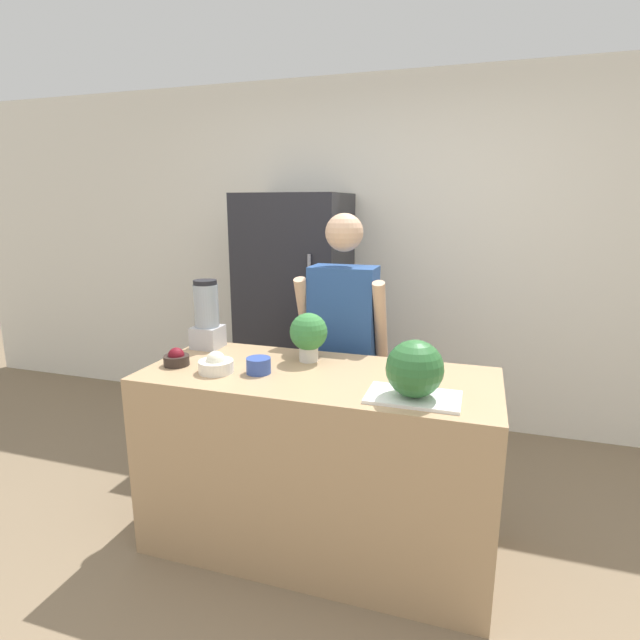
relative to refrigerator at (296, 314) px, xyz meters
The scene contains 12 objects.
ground_plane 1.98m from the refrigerator, 70.13° to the right, with size 14.00×14.00×0.00m, color #7F6B51.
wall_back 0.82m from the refrigerator, 31.16° to the left, with size 8.00×0.06×2.60m.
counter_island 1.51m from the refrigerator, 65.39° to the right, with size 1.66×0.71×0.91m.
refrigerator is the anchor object (origin of this frame).
person 0.93m from the refrigerator, 52.19° to the right, with size 0.51×0.26×1.64m.
cutting_board 1.84m from the refrigerator, 54.35° to the right, with size 0.38×0.23×0.01m.
watermelon 1.85m from the refrigerator, 54.44° to the right, with size 0.23×0.23×0.23m.
bowl_cherries 1.42m from the refrigerator, 93.94° to the right, with size 0.12×0.12×0.09m.
bowl_cream 1.46m from the refrigerator, 84.44° to the right, with size 0.16×0.16×0.10m.
bowl_small_blue 1.44m from the refrigerator, 76.44° to the right, with size 0.12×0.12×0.07m.
blender 1.11m from the refrigerator, 95.77° to the right, with size 0.15×0.15×0.38m.
potted_plant 1.26m from the refrigerator, 66.45° to the right, with size 0.19×0.19×0.25m.
Camera 1 is at (0.69, -1.76, 1.68)m, focal length 28.00 mm.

